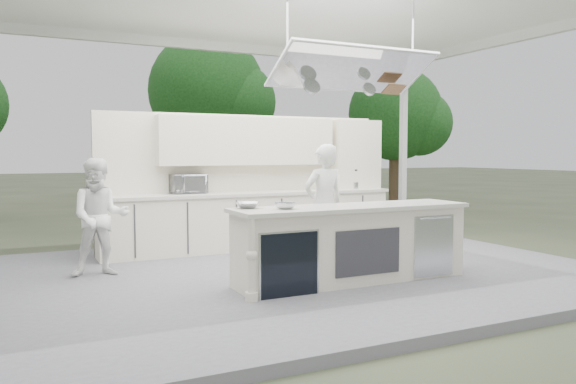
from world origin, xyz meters
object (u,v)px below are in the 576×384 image
sous_chef (100,217)px  head_chef (324,206)px  demo_island (351,243)px  back_counter (252,220)px

sous_chef → head_chef: bearing=-8.2°
demo_island → head_chef: bearing=81.5°
demo_island → head_chef: size_ratio=1.80×
head_chef → demo_island: bearing=77.9°
head_chef → sous_chef: (-2.91, 0.78, -0.09)m
head_chef → sous_chef: head_chef is taller
demo_island → back_counter: (-0.18, 2.81, 0.00)m
demo_island → sous_chef: sous_chef is taller
back_counter → sous_chef: sous_chef is taller
back_counter → head_chef: 1.95m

